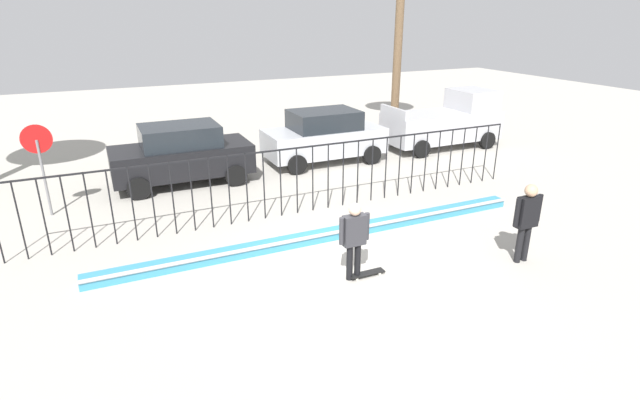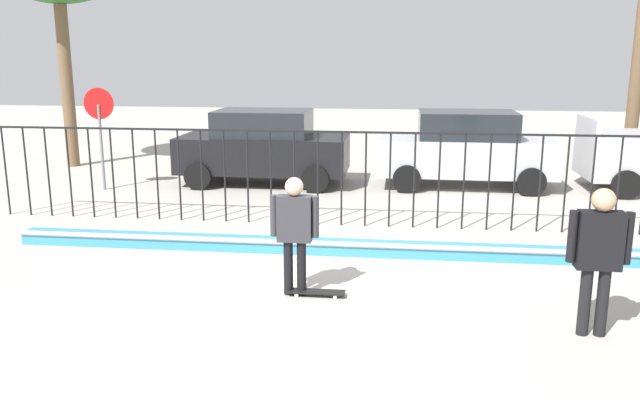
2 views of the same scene
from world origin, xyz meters
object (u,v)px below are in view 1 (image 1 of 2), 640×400
Objects in this scene: skateboarder at (354,234)px; parked_car_silver at (324,136)px; camera_operator at (527,216)px; skateboard at (367,273)px; parked_car_black at (182,154)px; pickup_truck at (446,122)px; stop_sign at (40,158)px.

parked_car_silver is at bearing 81.60° from skateboarder.
skateboarder is 3.86m from camera_operator.
skateboard is 0.44× the size of camera_operator.
parked_car_silver reaches higher than camera_operator.
parked_car_silver is (3.06, 7.96, -0.03)m from skateboarder.
camera_operator is 10.35m from parked_car_black.
parked_car_silver is at bearing 56.75° from skateboard.
pickup_truck is (5.40, -0.07, 0.06)m from parked_car_silver.
parked_car_black is 5.13m from parked_car_silver.
skateboard is 0.19× the size of parked_car_silver.
stop_sign is (-5.86, 6.47, 0.61)m from skateboarder.
skateboard is at bearing -135.76° from pickup_truck.
skateboard is 3.69m from camera_operator.
parked_car_black is 10.53m from pickup_truck.
skateboard is 0.17× the size of pickup_truck.
pickup_truck is at bearing 3.41° from parked_car_silver.
stop_sign is (-9.61, 7.34, 0.53)m from camera_operator.
camera_operator is at bearing -57.02° from parked_car_black.
parked_car_black is (-2.07, 7.68, -0.03)m from skateboarder.
pickup_truck is 14.40m from stop_sign.
parked_car_black is 1.72× the size of stop_sign.
parked_car_silver is (-0.70, 8.84, -0.11)m from camera_operator.
parked_car_black is 1.00× the size of parked_car_silver.
skateboarder is 8.53m from parked_car_silver.
parked_car_silver is 1.72× the size of stop_sign.
parked_car_silver is 5.40m from pickup_truck.
skateboarder is at bearing -4.09° from camera_operator.
parked_car_black is at bearing 92.86° from skateboard.
skateboarder is 11.57m from pickup_truck.
stop_sign is (-6.17, 6.50, 1.56)m from skateboard.
skateboarder is 0.39× the size of parked_car_black.
parked_car_black reaches higher than skateboarder.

